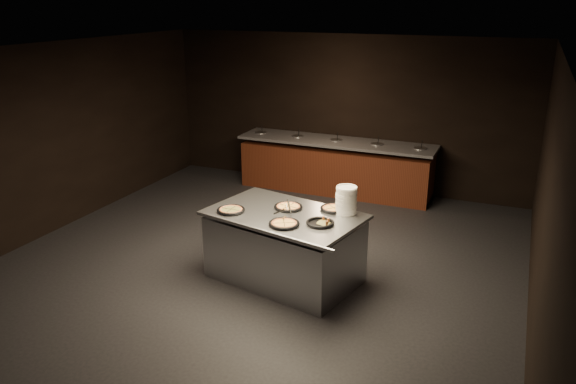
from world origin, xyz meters
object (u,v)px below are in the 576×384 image
plate_stack (346,200)px  pan_veggie_whole (231,210)px  serving_counter (284,248)px  pan_cheese_whole (288,207)px

plate_stack → pan_veggie_whole: bearing=-159.5°
plate_stack → serving_counter: bearing=-156.8°
plate_stack → pan_veggie_whole: plate_stack is taller
pan_cheese_whole → plate_stack: bearing=9.1°
pan_veggie_whole → pan_cheese_whole: size_ratio=0.97×
plate_stack → pan_cheese_whole: 0.77m
serving_counter → plate_stack: size_ratio=6.01×
serving_counter → plate_stack: 1.02m
pan_veggie_whole → pan_cheese_whole: same height
serving_counter → pan_cheese_whole: 0.53m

